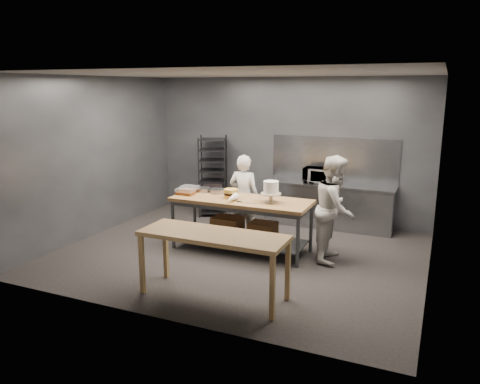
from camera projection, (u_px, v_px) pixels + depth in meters
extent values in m
plane|color=black|center=(240.00, 254.00, 8.02)|extent=(6.00, 6.00, 0.00)
cube|color=#4C4F54|center=(287.00, 149.00, 9.93)|extent=(6.00, 0.04, 3.00)
cube|color=olive|center=(241.00, 200.00, 8.02)|extent=(2.40, 0.90, 0.06)
cube|color=#47494C|center=(241.00, 239.00, 8.17)|extent=(2.25, 0.75, 0.03)
cylinder|color=#47494C|center=(173.00, 224.00, 8.22)|extent=(0.06, 0.06, 0.86)
cylinder|color=#47494C|center=(195.00, 214.00, 8.92)|extent=(0.06, 0.06, 0.86)
cylinder|color=#47494C|center=(298.00, 241.00, 7.33)|extent=(0.06, 0.06, 0.86)
cylinder|color=#47494C|center=(311.00, 228.00, 8.02)|extent=(0.06, 0.06, 0.86)
cube|color=brown|center=(227.00, 227.00, 8.24)|extent=(0.50, 0.40, 0.35)
cube|color=brown|center=(263.00, 231.00, 8.08)|extent=(0.45, 0.38, 0.30)
cube|color=brown|center=(213.00, 235.00, 6.20)|extent=(2.00, 0.70, 0.06)
cube|color=brown|center=(142.00, 264.00, 6.41)|extent=(0.06, 0.06, 0.84)
cube|color=brown|center=(166.00, 251.00, 6.94)|extent=(0.06, 0.06, 0.84)
cube|color=brown|center=(272.00, 288.00, 5.66)|extent=(0.06, 0.06, 0.84)
cube|color=brown|center=(288.00, 270.00, 6.20)|extent=(0.06, 0.06, 0.84)
cube|color=slate|center=(329.00, 184.00, 9.38)|extent=(2.60, 0.60, 0.04)
cube|color=slate|center=(328.00, 206.00, 9.48)|extent=(2.56, 0.56, 0.86)
cube|color=slate|center=(334.00, 159.00, 9.55)|extent=(2.60, 0.02, 0.90)
cube|color=black|center=(213.00, 176.00, 10.33)|extent=(0.80, 0.83, 1.75)
cube|color=white|center=(213.00, 191.00, 10.40)|extent=(0.44, 0.37, 0.45)
imported|color=white|center=(244.00, 197.00, 8.72)|extent=(0.59, 0.39, 1.58)
imported|color=beige|center=(335.00, 209.00, 7.58)|extent=(0.70, 0.88, 1.74)
imported|color=black|center=(318.00, 175.00, 9.44)|extent=(0.54, 0.37, 0.30)
cylinder|color=#C0B599|center=(271.00, 202.00, 7.76)|extent=(0.20, 0.20, 0.02)
cylinder|color=#C0B599|center=(271.00, 198.00, 7.74)|extent=(0.06, 0.06, 0.12)
cylinder|color=#C0B599|center=(271.00, 194.00, 7.73)|extent=(0.34, 0.34, 0.02)
cylinder|color=white|center=(271.00, 187.00, 7.70)|extent=(0.25, 0.25, 0.20)
cylinder|color=#EDC44B|center=(231.00, 196.00, 8.05)|extent=(0.24, 0.24, 0.06)
cylinder|color=black|center=(231.00, 194.00, 8.04)|extent=(0.24, 0.24, 0.04)
cylinder|color=#EDC44B|center=(231.00, 191.00, 8.03)|extent=(0.24, 0.24, 0.06)
cylinder|color=gray|center=(204.00, 190.00, 8.54)|extent=(0.26, 0.26, 0.07)
cylinder|color=gray|center=(218.00, 191.00, 8.43)|extent=(0.27, 0.27, 0.07)
cone|color=white|center=(231.00, 199.00, 7.77)|extent=(0.13, 0.38, 0.12)
cube|color=slate|center=(249.00, 203.00, 7.71)|extent=(0.28, 0.02, 0.00)
cube|color=black|center=(239.00, 202.00, 7.78)|extent=(0.09, 0.02, 0.02)
cube|color=brown|center=(185.00, 193.00, 8.32)|extent=(0.30, 0.20, 0.05)
cube|color=silver|center=(185.00, 190.00, 8.31)|extent=(0.31, 0.21, 0.06)
cube|color=brown|center=(190.00, 190.00, 8.56)|extent=(0.30, 0.20, 0.05)
cube|color=silver|center=(190.00, 187.00, 8.54)|extent=(0.31, 0.21, 0.06)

